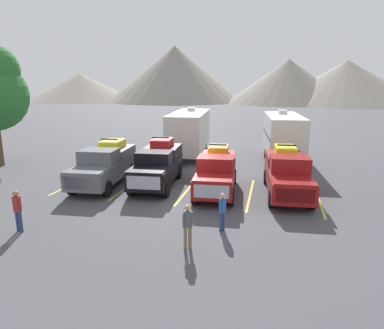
% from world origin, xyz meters
% --- Properties ---
extents(ground_plane, '(240.00, 240.00, 0.00)m').
position_xyz_m(ground_plane, '(0.00, 0.00, 0.00)').
color(ground_plane, '#47474C').
extents(pickup_truck_a, '(2.60, 5.93, 2.54)m').
position_xyz_m(pickup_truck_a, '(-4.96, 0.94, 1.18)').
color(pickup_truck_a, '#595B60').
rests_on(pickup_truck_a, ground).
extents(pickup_truck_b, '(2.51, 5.52, 2.69)m').
position_xyz_m(pickup_truck_b, '(-1.89, 1.43, 1.22)').
color(pickup_truck_b, black).
rests_on(pickup_truck_b, ground).
extents(pickup_truck_c, '(2.42, 5.50, 2.49)m').
position_xyz_m(pickup_truck_c, '(1.59, 0.94, 1.15)').
color(pickup_truck_c, maroon).
rests_on(pickup_truck_c, ground).
extents(pickup_truck_d, '(2.53, 6.00, 2.51)m').
position_xyz_m(pickup_truck_d, '(5.27, 1.49, 1.16)').
color(pickup_truck_d, maroon).
rests_on(pickup_truck_d, ground).
extents(lot_stripe_a, '(0.12, 5.50, 0.01)m').
position_xyz_m(lot_stripe_a, '(-6.87, 0.95, 0.00)').
color(lot_stripe_a, gold).
rests_on(lot_stripe_a, ground).
extents(lot_stripe_b, '(0.12, 5.50, 0.01)m').
position_xyz_m(lot_stripe_b, '(-3.43, 0.95, 0.00)').
color(lot_stripe_b, gold).
rests_on(lot_stripe_b, ground).
extents(lot_stripe_c, '(0.12, 5.50, 0.01)m').
position_xyz_m(lot_stripe_c, '(0.00, 0.95, 0.00)').
color(lot_stripe_c, gold).
rests_on(lot_stripe_c, ground).
extents(lot_stripe_d, '(0.12, 5.50, 0.01)m').
position_xyz_m(lot_stripe_d, '(3.43, 0.95, 0.00)').
color(lot_stripe_d, gold).
rests_on(lot_stripe_d, ground).
extents(lot_stripe_e, '(0.12, 5.50, 0.01)m').
position_xyz_m(lot_stripe_e, '(6.87, 0.95, 0.00)').
color(lot_stripe_e, gold).
rests_on(lot_stripe_e, ground).
extents(camper_trailer_a, '(3.30, 9.16, 3.77)m').
position_xyz_m(camper_trailer_a, '(-2.15, 10.05, 1.99)').
color(camper_trailer_a, silver).
rests_on(camper_trailer_a, ground).
extents(camper_trailer_b, '(3.06, 8.28, 3.78)m').
position_xyz_m(camper_trailer_b, '(5.16, 9.21, 1.99)').
color(camper_trailer_b, silver).
rests_on(camper_trailer_b, ground).
extents(person_a, '(0.27, 0.32, 1.59)m').
position_xyz_m(person_a, '(2.65, -4.01, 0.92)').
color(person_a, navy).
rests_on(person_a, ground).
extents(person_b, '(0.37, 0.23, 1.71)m').
position_xyz_m(person_b, '(-5.17, -5.93, 0.98)').
color(person_b, navy).
rests_on(person_b, ground).
extents(person_c, '(0.33, 0.29, 1.67)m').
position_xyz_m(person_c, '(1.69, -5.80, 0.96)').
color(person_c, '#726047').
rests_on(person_c, ground).
extents(mountain_ridge, '(146.36, 44.28, 16.76)m').
position_xyz_m(mountain_ridge, '(-5.79, 86.67, 6.50)').
color(mountain_ridge, gray).
rests_on(mountain_ridge, ground).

